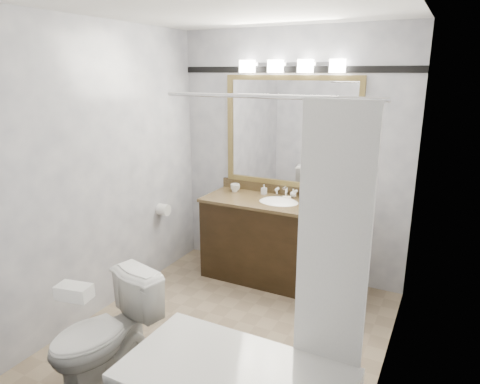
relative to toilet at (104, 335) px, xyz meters
name	(u,v)px	position (x,y,z in m)	size (l,w,h in m)	color
room	(229,186)	(0.46, 0.92, 0.87)	(2.42, 2.62, 2.52)	gray
vanity	(278,240)	(0.46, 1.94, 0.06)	(1.53, 0.58, 0.97)	black
mirror	(290,132)	(0.46, 2.20, 1.12)	(1.40, 0.04, 1.10)	olive
vanity_light_bar	(291,66)	(0.46, 2.15, 1.75)	(1.02, 0.14, 0.12)	silver
accent_stripe	(293,69)	(0.46, 2.21, 1.72)	(2.40, 0.01, 0.06)	black
tp_roll	(164,210)	(-0.68, 1.58, 0.32)	(0.12, 0.12, 0.11)	white
toilet	(104,335)	(0.00, 0.00, 0.00)	(0.42, 0.74, 0.76)	white
tissue_box	(74,292)	(0.00, -0.20, 0.42)	(0.21, 0.11, 0.09)	white
coffee_maker	(324,194)	(0.93, 1.87, 0.63)	(0.16, 0.20, 0.31)	black
cup_left	(235,187)	(-0.10, 2.09, 0.51)	(0.10, 0.10, 0.08)	white
cup_right	(235,188)	(-0.10, 2.06, 0.51)	(0.09, 0.09, 0.08)	white
soap_bottle_a	(264,189)	(0.22, 2.12, 0.52)	(0.05, 0.05, 0.10)	white
soap_bottle_b	(293,193)	(0.53, 2.15, 0.51)	(0.07, 0.07, 0.08)	white
soap_bar	(287,198)	(0.50, 2.05, 0.48)	(0.08, 0.05, 0.03)	beige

